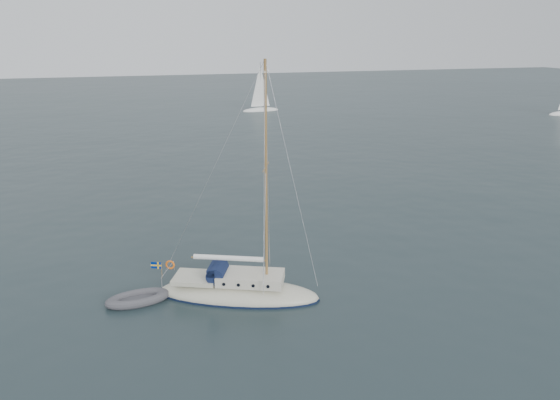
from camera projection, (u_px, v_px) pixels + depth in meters
name	position (u px, v px, depth m)	size (l,w,h in m)	color
ground	(261.00, 302.00, 26.58)	(300.00, 300.00, 0.00)	black
sailboat	(238.00, 280.00, 26.89)	(8.46, 2.54, 12.04)	beige
dinghy	(138.00, 299.00, 26.52)	(3.15, 1.42, 0.45)	#4E4D52
distant_yacht_c	(260.00, 89.00, 89.99)	(6.32, 3.37, 8.37)	white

